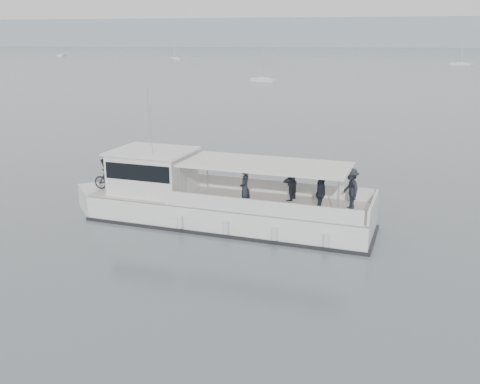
# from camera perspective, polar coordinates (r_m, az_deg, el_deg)

# --- Properties ---
(ground) EXTENTS (1400.00, 1400.00, 0.00)m
(ground) POSITION_cam_1_polar(r_m,az_deg,el_deg) (26.90, -1.35, -2.13)
(ground) COLOR #515A5F
(ground) RESTS_ON ground
(headland) EXTENTS (1400.00, 90.00, 28.00)m
(headland) POSITION_cam_1_polar(r_m,az_deg,el_deg) (584.95, 11.53, 16.30)
(headland) COLOR #939EA8
(headland) RESTS_ON ground
(tour_boat) EXTENTS (15.12, 5.45, 6.29)m
(tour_boat) POSITION_cam_1_polar(r_m,az_deg,el_deg) (25.31, -3.90, -0.90)
(tour_boat) COLOR white
(tour_boat) RESTS_ON ground
(moored_fleet) EXTENTS (395.83, 303.03, 9.96)m
(moored_fleet) POSITION_cam_1_polar(r_m,az_deg,el_deg) (225.93, 14.52, 13.53)
(moored_fleet) COLOR white
(moored_fleet) RESTS_ON ground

